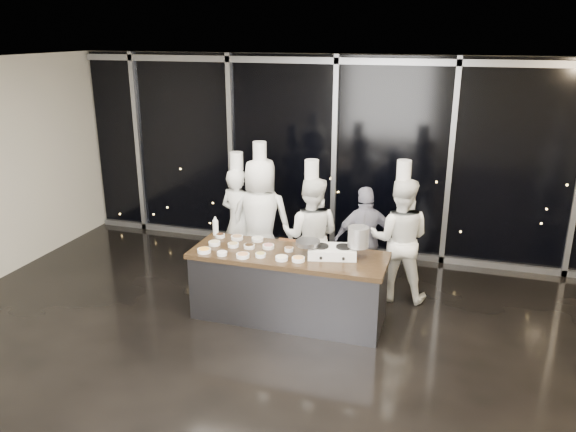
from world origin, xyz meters
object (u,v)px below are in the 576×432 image
frying_pan (307,243)px  chef_right (399,239)px  stove (332,251)px  chef_left (261,220)px  guest (365,240)px  stock_pot (358,237)px  demo_counter (288,286)px  chef_far_left (238,221)px  chef_center (311,235)px

frying_pan → chef_right: 1.44m
stove → chef_left: bearing=130.5°
frying_pan → guest: 1.23m
frying_pan → chef_left: bearing=121.1°
chef_left → chef_right: size_ratio=1.07×
frying_pan → stock_pot: bearing=-1.4°
demo_counter → chef_left: 1.35m
chef_left → chef_right: (1.99, -0.00, -0.06)m
guest → frying_pan: bearing=39.3°
chef_left → demo_counter: bearing=122.2°
chef_left → frying_pan: bearing=130.3°
chef_far_left → chef_center: bearing=-174.8°
frying_pan → chef_left: 1.41m
chef_far_left → chef_right: size_ratio=0.97×
stove → frying_pan: (-0.30, -0.06, 0.10)m
guest → chef_right: 0.48m
guest → chef_right: (0.47, -0.06, 0.10)m
stock_pot → guest: 1.03m
stove → chef_center: 0.90m
chef_far_left → guest: size_ratio=1.23×
frying_pan → stock_pot: stock_pot is taller
demo_counter → frying_pan: 0.66m
chef_far_left → stove: bearing=167.0°
demo_counter → chef_center: 0.92m
stove → guest: 1.05m
chef_far_left → demo_counter: bearing=154.5°
demo_counter → chef_left: chef_left is taller
stove → chef_right: size_ratio=0.33×
frying_pan → chef_right: bearing=32.0°
stove → chef_left: size_ratio=0.31×
stove → chef_far_left: chef_far_left is taller
guest → chef_right: chef_right is taller
frying_pan → chef_right: size_ratio=0.28×
chef_right → demo_counter: bearing=35.9°
chef_center → guest: bearing=-164.7°
chef_far_left → chef_center: chef_center is taller
chef_right → stock_pot: bearing=62.3°
chef_center → frying_pan: bearing=97.7°
demo_counter → guest: bearing=53.9°
stock_pot → chef_right: 1.02m
stove → chef_far_left: bearing=134.9°
stove → chef_center: (-0.47, 0.75, -0.11)m
frying_pan → stock_pot: (0.61, 0.12, 0.10)m
demo_counter → chef_center: size_ratio=1.28×
chef_right → guest: bearing=-10.2°
chef_center → chef_right: 1.20m
stove → chef_right: 1.19m
chef_center → demo_counter: bearing=81.0°
chef_far_left → chef_center: (1.20, -0.30, 0.00)m
chef_right → chef_far_left: bearing=-5.6°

